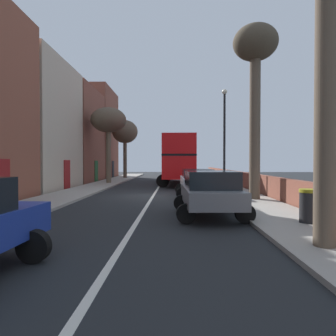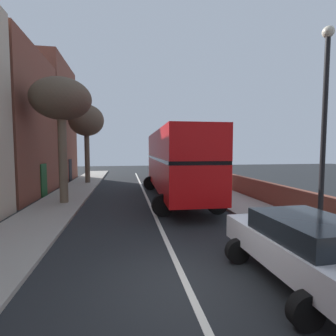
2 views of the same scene
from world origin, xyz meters
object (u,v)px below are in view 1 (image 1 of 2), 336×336
(parked_car_grey_right_1, at_px, (210,191))
(litter_bin_right, at_px, (308,206))
(double_decker_bus, at_px, (180,158))
(street_tree_left_2, at_px, (108,121))
(street_tree_left_0, at_px, (125,133))
(lamppost_right, at_px, (224,132))
(street_tree_right_3, at_px, (255,59))
(parked_car_red_right_2, at_px, (185,171))
(parked_car_white_right_4, at_px, (197,181))

(parked_car_grey_right_1, distance_m, litter_bin_right, 3.20)
(parked_car_grey_right_1, xyz_separation_m, litter_bin_right, (2.80, -1.52, -0.30))
(double_decker_bus, xyz_separation_m, street_tree_left_2, (-6.33, -0.43, 3.21))
(street_tree_left_0, xyz_separation_m, lamppost_right, (8.87, -16.48, -1.62))
(street_tree_right_3, bearing_deg, double_decker_bus, 106.68)
(double_decker_bus, relative_size, lamppost_right, 1.77)
(parked_car_red_right_2, xyz_separation_m, lamppost_right, (1.80, -18.54, 2.92))
(litter_bin_right, bearing_deg, street_tree_left_2, 119.86)
(double_decker_bus, distance_m, parked_car_red_right_2, 10.24)
(parked_car_white_right_4, relative_size, lamppost_right, 0.65)
(double_decker_bus, relative_size, street_tree_left_0, 1.66)
(parked_car_red_right_2, relative_size, litter_bin_right, 3.93)
(street_tree_left_0, height_order, lamppost_right, street_tree_left_0)
(double_decker_bus, bearing_deg, parked_car_grey_right_1, -87.17)
(lamppost_right, bearing_deg, parked_car_grey_right_1, -103.03)
(parked_car_white_right_4, bearing_deg, parked_car_red_right_2, 90.01)
(parked_car_white_right_4, height_order, street_tree_right_3, street_tree_right_3)
(double_decker_bus, distance_m, parked_car_white_right_4, 10.19)
(parked_car_grey_right_1, height_order, street_tree_right_3, street_tree_right_3)
(lamppost_right, bearing_deg, street_tree_left_0, 118.30)
(parked_car_white_right_4, height_order, street_tree_left_2, street_tree_left_2)
(parked_car_grey_right_1, height_order, street_tree_left_0, street_tree_left_0)
(parked_car_red_right_2, relative_size, lamppost_right, 0.63)
(street_tree_left_2, relative_size, lamppost_right, 1.06)
(double_decker_bus, height_order, street_tree_left_0, street_tree_left_0)
(parked_car_grey_right_1, distance_m, parked_car_red_right_2, 26.31)
(lamppost_right, bearing_deg, street_tree_left_2, 138.12)
(double_decker_bus, relative_size, parked_car_white_right_4, 2.74)
(parked_car_grey_right_1, bearing_deg, parked_car_red_right_2, 90.01)
(parked_car_white_right_4, bearing_deg, lamppost_right, 41.88)
(parked_car_white_right_4, distance_m, litter_bin_right, 8.17)
(litter_bin_right, bearing_deg, parked_car_white_right_4, 110.04)
(parked_car_white_right_4, distance_m, street_tree_right_3, 7.01)
(double_decker_bus, distance_m, lamppost_right, 8.95)
(parked_car_red_right_2, bearing_deg, street_tree_left_0, -163.80)
(litter_bin_right, bearing_deg, parked_car_grey_right_1, 151.53)
(street_tree_left_2, bearing_deg, lamppost_right, -41.88)
(lamppost_right, relative_size, litter_bin_right, 6.20)
(parked_car_white_right_4, xyz_separation_m, litter_bin_right, (2.80, -7.67, -0.27))
(parked_car_white_right_4, xyz_separation_m, street_tree_right_3, (2.75, -1.79, 6.20))
(parked_car_grey_right_1, relative_size, lamppost_right, 0.64)
(street_tree_left_2, bearing_deg, double_decker_bus, 3.90)
(double_decker_bus, distance_m, street_tree_right_3, 13.24)
(double_decker_bus, distance_m, litter_bin_right, 18.17)
(parked_car_red_right_2, height_order, street_tree_left_2, street_tree_left_2)
(litter_bin_right, bearing_deg, street_tree_left_0, 110.96)
(street_tree_left_0, relative_size, lamppost_right, 1.07)
(street_tree_left_2, bearing_deg, litter_bin_right, -60.14)
(parked_car_grey_right_1, height_order, parked_car_red_right_2, parked_car_grey_right_1)
(double_decker_bus, xyz_separation_m, lamppost_right, (2.60, -8.44, 1.45))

